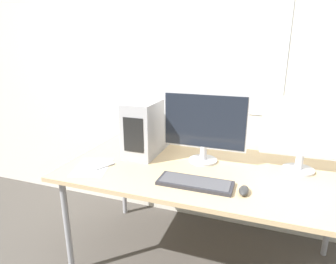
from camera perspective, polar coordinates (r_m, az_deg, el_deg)
The scene contains 9 objects.
wall_back at distance 2.30m, azimuth 11.74°, elevation 12.71°, with size 8.00×0.07×2.70m.
desk at distance 1.88m, azimuth 7.86°, elevation -8.60°, with size 1.84×0.94×0.75m.
pc_tower at distance 2.09m, azimuth -4.04°, elevation 1.28°, with size 0.21×0.50×0.39m.
monitor_main at distance 1.88m, azimuth 7.40°, elevation 1.40°, with size 0.56×0.19×0.48m.
monitor_right_near at distance 1.91m, azimuth 25.82°, elevation -0.19°, with size 0.50×0.19×0.47m.
keyboard at distance 1.64m, azimuth 5.53°, elevation -10.25°, with size 0.43×0.16×0.02m.
mouse at distance 1.59m, azimuth 15.16°, elevation -11.39°, with size 0.05×0.11×0.03m.
cell_phone at distance 1.92m, azimuth -13.11°, elevation -6.61°, with size 0.13×0.16×0.01m.
paper_sheet_left at distance 1.92m, azimuth -15.19°, elevation -6.94°, with size 0.29×0.34×0.00m.
Camera 1 is at (0.32, -1.20, 1.50)m, focal length 30.00 mm.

